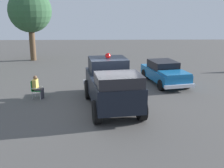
% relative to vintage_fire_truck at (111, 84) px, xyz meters
% --- Properties ---
extents(ground_plane, '(60.00, 60.00, 0.00)m').
position_rel_vintage_fire_truck_xyz_m(ground_plane, '(-0.05, -0.60, -1.20)').
color(ground_plane, '#514F4C').
extents(vintage_fire_truck, '(3.19, 6.22, 2.59)m').
position_rel_vintage_fire_truck_xyz_m(vintage_fire_truck, '(0.00, 0.00, 0.00)').
color(vintage_fire_truck, black).
rests_on(vintage_fire_truck, ground).
extents(classic_hot_rod, '(2.74, 4.66, 1.46)m').
position_rel_vintage_fire_truck_xyz_m(classic_hot_rod, '(3.58, 4.31, -0.45)').
color(classic_hot_rod, black).
rests_on(classic_hot_rod, ground).
extents(lawn_chair_near_truck, '(0.55, 0.56, 1.02)m').
position_rel_vintage_fire_truck_xyz_m(lawn_chair_near_truck, '(-4.15, 1.42, -0.61)').
color(lawn_chair_near_truck, '#B7BABF').
rests_on(lawn_chair_near_truck, ground).
extents(lawn_chair_by_car, '(0.69, 0.69, 1.02)m').
position_rel_vintage_fire_truck_xyz_m(lawn_chair_by_car, '(1.49, 3.38, -0.61)').
color(lawn_chair_by_car, '#B7BABF').
rests_on(lawn_chair_by_car, ground).
extents(spectator_seated, '(0.57, 0.43, 1.29)m').
position_rel_vintage_fire_truck_xyz_m(spectator_seated, '(-4.02, 1.41, -0.50)').
color(spectator_seated, '#383842').
rests_on(spectator_seated, ground).
extents(oak_tree_right, '(3.89, 3.89, 6.46)m').
position_rel_vintage_fire_truck_xyz_m(oak_tree_right, '(-7.06, 12.89, 3.28)').
color(oak_tree_right, brown).
rests_on(oak_tree_right, ground).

